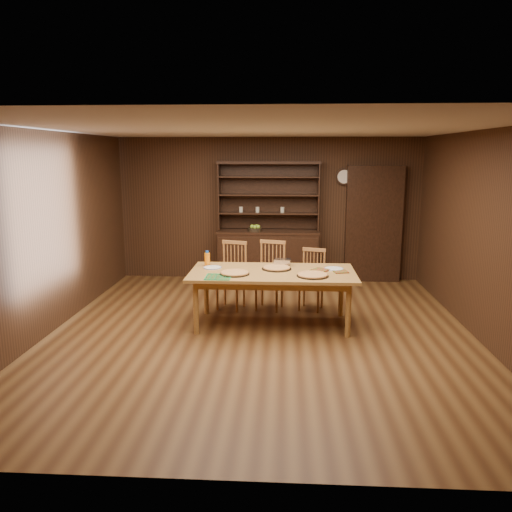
# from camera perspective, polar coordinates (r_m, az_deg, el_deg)

# --- Properties ---
(floor) EXTENTS (6.00, 6.00, 0.00)m
(floor) POSITION_cam_1_polar(r_m,az_deg,el_deg) (6.59, 0.54, -8.85)
(floor) COLOR brown
(floor) RESTS_ON ground
(room_shell) EXTENTS (6.00, 6.00, 6.00)m
(room_shell) POSITION_cam_1_polar(r_m,az_deg,el_deg) (6.21, 0.56, 4.91)
(room_shell) COLOR beige
(room_shell) RESTS_ON floor
(china_hutch) EXTENTS (1.84, 0.52, 2.17)m
(china_hutch) POSITION_cam_1_polar(r_m,az_deg,el_deg) (9.09, 1.40, 0.77)
(china_hutch) COLOR black
(china_hutch) RESTS_ON floor
(doorway) EXTENTS (1.00, 0.18, 2.10)m
(doorway) POSITION_cam_1_polar(r_m,az_deg,el_deg) (9.29, 13.27, 3.55)
(doorway) COLOR black
(doorway) RESTS_ON floor
(wall_clock) EXTENTS (0.30, 0.05, 0.30)m
(wall_clock) POSITION_cam_1_polar(r_m,az_deg,el_deg) (9.19, 10.04, 8.92)
(wall_clock) COLOR black
(wall_clock) RESTS_ON room_shell
(dining_table) EXTENTS (2.22, 1.11, 0.75)m
(dining_table) POSITION_cam_1_polar(r_m,az_deg,el_deg) (6.73, 1.90, -2.32)
(dining_table) COLOR #B0833D
(dining_table) RESTS_ON floor
(chair_left) EXTENTS (0.51, 0.50, 1.01)m
(chair_left) POSITION_cam_1_polar(r_m,az_deg,el_deg) (7.56, -2.70, -1.93)
(chair_left) COLOR #B07A3C
(chair_left) RESTS_ON floor
(chair_center) EXTENTS (0.51, 0.50, 1.02)m
(chair_center) POSITION_cam_1_polar(r_m,az_deg,el_deg) (7.52, 1.71, -1.93)
(chair_center) COLOR #B07A3C
(chair_center) RESTS_ON floor
(chair_right) EXTENTS (0.46, 0.45, 0.91)m
(chair_right) POSITION_cam_1_polar(r_m,az_deg,el_deg) (7.55, 6.45, -2.44)
(chair_right) COLOR #B07A3C
(chair_right) RESTS_ON floor
(pizza_left) EXTENTS (0.39, 0.39, 0.04)m
(pizza_left) POSITION_cam_1_polar(r_m,az_deg,el_deg) (6.56, -2.46, -1.95)
(pizza_left) COLOR black
(pizza_left) RESTS_ON dining_table
(pizza_right) EXTENTS (0.41, 0.41, 0.04)m
(pizza_right) POSITION_cam_1_polar(r_m,az_deg,el_deg) (6.49, 6.50, -2.16)
(pizza_right) COLOR black
(pizza_right) RESTS_ON dining_table
(pizza_center) EXTENTS (0.41, 0.41, 0.04)m
(pizza_center) POSITION_cam_1_polar(r_m,az_deg,el_deg) (6.85, 2.37, -1.36)
(pizza_center) COLOR black
(pizza_center) RESTS_ON dining_table
(cooling_rack) EXTENTS (0.38, 0.38, 0.01)m
(cooling_rack) POSITION_cam_1_polar(r_m,az_deg,el_deg) (6.41, -4.34, -2.38)
(cooling_rack) COLOR #0B9A53
(cooling_rack) RESTS_ON dining_table
(plate_left) EXTENTS (0.25, 0.25, 0.02)m
(plate_left) POSITION_cam_1_polar(r_m,az_deg,el_deg) (6.93, -4.99, -1.32)
(plate_left) COLOR white
(plate_left) RESTS_ON dining_table
(plate_right) EXTENTS (0.26, 0.26, 0.02)m
(plate_right) POSITION_cam_1_polar(r_m,az_deg,el_deg) (6.91, 8.88, -1.45)
(plate_right) COLOR white
(plate_right) RESTS_ON dining_table
(foil_dish) EXTENTS (0.24, 0.19, 0.09)m
(foil_dish) POSITION_cam_1_polar(r_m,az_deg,el_deg) (7.07, 3.03, -0.72)
(foil_dish) COLOR white
(foil_dish) RESTS_ON dining_table
(juice_bottle) EXTENTS (0.08, 0.08, 0.21)m
(juice_bottle) POSITION_cam_1_polar(r_m,az_deg,el_deg) (7.07, -5.60, -0.34)
(juice_bottle) COLOR orange
(juice_bottle) RESTS_ON dining_table
(pot_holder_a) EXTENTS (0.22, 0.22, 0.01)m
(pot_holder_a) POSITION_cam_1_polar(r_m,az_deg,el_deg) (6.77, 9.62, -1.76)
(pot_holder_a) COLOR #A31217
(pot_holder_a) RESTS_ON dining_table
(pot_holder_b) EXTENTS (0.29, 0.29, 0.02)m
(pot_holder_b) POSITION_cam_1_polar(r_m,az_deg,el_deg) (6.81, 7.37, -1.60)
(pot_holder_b) COLOR #A31217
(pot_holder_b) RESTS_ON dining_table
(fruit_bowl) EXTENTS (0.25, 0.25, 0.12)m
(fruit_bowl) POSITION_cam_1_polar(r_m,az_deg,el_deg) (8.96, -0.11, 3.16)
(fruit_bowl) COLOR black
(fruit_bowl) RESTS_ON china_hutch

